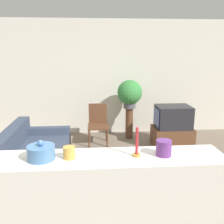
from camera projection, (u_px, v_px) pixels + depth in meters
The scene contains 13 objects.
ground_plane at pixel (87, 223), 2.94m from camera, with size 14.00×14.00×0.00m, color #756656.
wall_back at pixel (89, 78), 5.94m from camera, with size 9.00×0.06×2.70m.
couch at pixel (33, 159), 4.07m from camera, with size 0.97×1.80×0.75m.
tv_stand at pixel (172, 137), 5.29m from camera, with size 0.81×0.57×0.42m.
television at pixel (173, 117), 5.19m from camera, with size 0.71×0.54×0.46m.
wooden_chair at pixel (98, 122), 5.42m from camera, with size 0.44×0.44×0.86m.
plant_stand at pixel (129, 123), 5.77m from camera, with size 0.17×0.17×0.71m.
potted_plant at pixel (130, 93), 5.60m from camera, with size 0.56×0.56×0.64m.
foreground_counter at pixel (84, 214), 2.25m from camera, with size 2.48×0.44×1.09m.
decorative_bowl at pixel (41, 152), 2.08m from camera, with size 0.23×0.23×0.17m.
candle_jar at pixel (69, 153), 2.10m from camera, with size 0.10×0.10×0.10m.
candlestick at pixel (137, 147), 2.13m from camera, with size 0.07×0.07×0.26m.
coffee_tin at pixel (164, 148), 2.15m from camera, with size 0.13×0.13×0.14m.
Camera 1 is at (0.10, -2.56, 1.97)m, focal length 40.00 mm.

